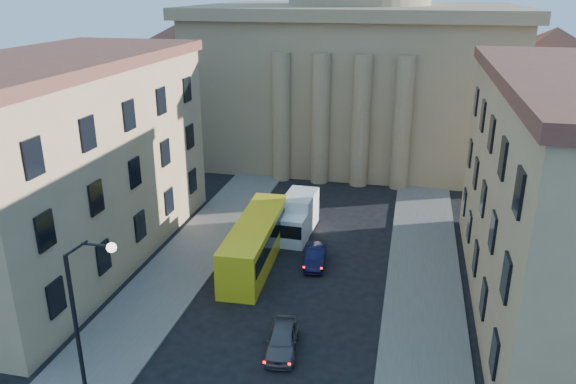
% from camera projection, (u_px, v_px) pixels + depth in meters
% --- Properties ---
extents(sidewalk_left, '(5.00, 60.00, 0.15)m').
position_uv_depth(sidewalk_left, '(157.00, 295.00, 36.61)').
color(sidewalk_left, '#575450').
rests_on(sidewalk_left, ground).
extents(sidewalk_right, '(5.00, 60.00, 0.15)m').
position_uv_depth(sidewalk_right, '(424.00, 328.00, 33.12)').
color(sidewalk_right, '#575450').
rests_on(sidewalk_right, ground).
extents(church, '(68.02, 28.76, 36.60)m').
position_uv_depth(church, '(356.00, 51.00, 65.08)').
color(church, '#837250').
rests_on(church, ground).
extents(building_left, '(11.60, 26.60, 14.70)m').
position_uv_depth(building_left, '(62.00, 161.00, 39.48)').
color(building_left, tan).
rests_on(building_left, ground).
extents(street_lamp, '(2.62, 0.44, 8.83)m').
position_uv_depth(street_lamp, '(84.00, 310.00, 25.34)').
color(street_lamp, black).
rests_on(street_lamp, ground).
extents(car_right_far, '(2.12, 4.28, 1.40)m').
position_uv_depth(car_right_far, '(282.00, 340.00, 30.95)').
color(car_right_far, '#4B4B50').
rests_on(car_right_far, ground).
extents(car_right_distant, '(1.74, 4.08, 1.31)m').
position_uv_depth(car_right_distant, '(315.00, 256.00, 40.57)').
color(car_right_distant, black).
rests_on(car_right_distant, ground).
extents(city_bus, '(3.09, 11.60, 3.24)m').
position_uv_depth(city_bus, '(256.00, 241.00, 40.53)').
color(city_bus, yellow).
rests_on(city_bus, ground).
extents(box_truck, '(2.52, 5.90, 3.19)m').
position_uv_depth(box_truck, '(297.00, 217.00, 45.24)').
color(box_truck, silver).
rests_on(box_truck, ground).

